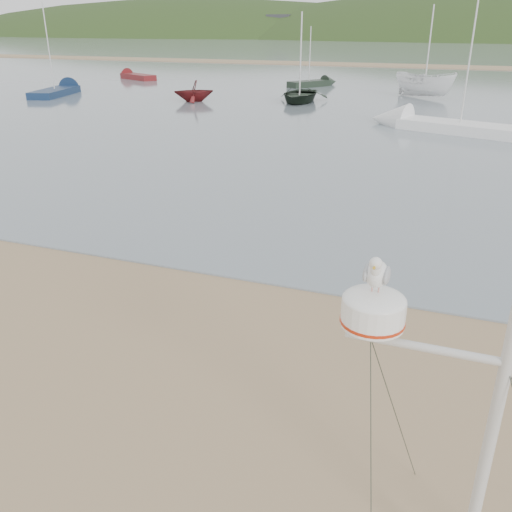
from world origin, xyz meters
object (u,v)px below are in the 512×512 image
(mast_rig, at_px, (474,481))
(sailboat_blue_near, at_px, (66,89))
(dinghy_red_far, at_px, (131,76))
(boat_dark, at_px, (300,66))
(sailboat_white_near, at_px, (418,123))
(sailboat_dark_mid, at_px, (319,83))
(boat_red, at_px, (193,81))
(boat_white, at_px, (427,62))

(mast_rig, relative_size, sailboat_blue_near, 0.73)
(sailboat_blue_near, relative_size, dinghy_red_far, 1.27)
(boat_dark, xyz_separation_m, sailboat_white_near, (8.70, -7.56, -2.13))
(boat_dark, distance_m, sailboat_white_near, 11.73)
(mast_rig, height_order, boat_dark, mast_rig)
(sailboat_white_near, distance_m, sailboat_blue_near, 28.39)
(sailboat_dark_mid, bearing_deg, boat_dark, -82.76)
(boat_red, height_order, sailboat_white_near, sailboat_white_near)
(boat_dark, distance_m, sailboat_blue_near, 19.11)
(boat_red, bearing_deg, boat_dark, 74.69)
(sailboat_white_near, relative_size, sailboat_blue_near, 1.09)
(mast_rig, relative_size, boat_white, 1.09)
(boat_dark, bearing_deg, sailboat_dark_mid, 93.96)
(sailboat_dark_mid, bearing_deg, sailboat_white_near, -61.33)
(sailboat_blue_near, xyz_separation_m, dinghy_red_far, (-1.83, 12.23, -0.01))
(boat_red, distance_m, sailboat_blue_near, 11.99)
(boat_white, height_order, sailboat_blue_near, sailboat_blue_near)
(sailboat_white_near, height_order, sailboat_blue_near, sailboat_white_near)
(mast_rig, relative_size, boat_red, 1.99)
(mast_rig, xyz_separation_m, boat_red, (-18.50, 31.26, 0.09))
(boat_dark, relative_size, boat_red, 1.76)
(boat_dark, xyz_separation_m, sailboat_blue_near, (-18.95, -1.14, -2.13))
(sailboat_dark_mid, height_order, dinghy_red_far, sailboat_dark_mid)
(sailboat_dark_mid, distance_m, sailboat_white_near, 21.03)
(boat_dark, height_order, boat_red, boat_dark)
(mast_rig, distance_m, boat_white, 39.20)
(boat_red, distance_m, sailboat_dark_mid, 14.37)
(boat_red, relative_size, sailboat_white_near, 0.34)
(boat_white, distance_m, sailboat_white_near, 13.28)
(boat_dark, height_order, dinghy_red_far, boat_dark)
(boat_red, relative_size, boat_white, 0.55)
(mast_rig, height_order, dinghy_red_far, mast_rig)
(sailboat_white_near, relative_size, dinghy_red_far, 1.39)
(boat_white, height_order, dinghy_red_far, boat_white)
(mast_rig, height_order, sailboat_dark_mid, mast_rig)
(boat_white, bearing_deg, boat_dark, 152.45)
(mast_rig, xyz_separation_m, dinghy_red_far, (-32.21, 44.61, -1.02))
(boat_red, relative_size, dinghy_red_far, 0.47)
(boat_dark, xyz_separation_m, sailboat_dark_mid, (-1.38, 10.89, -2.13))
(sailboat_blue_near, bearing_deg, mast_rig, -46.82)
(boat_dark, bearing_deg, sailboat_white_near, -44.26)
(dinghy_red_far, bearing_deg, sailboat_blue_near, -81.48)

